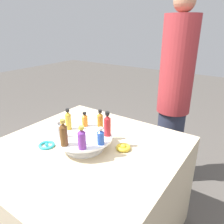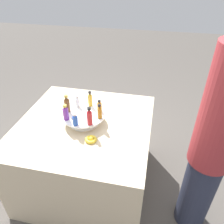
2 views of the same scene
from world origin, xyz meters
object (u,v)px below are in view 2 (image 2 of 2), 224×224
object	(u,v)px
bottle_purple	(66,113)
ribbon_bow_teal	(79,107)
ribbon_bow_gold	(91,139)
bottle_red	(90,117)
display_stand	(84,118)
bottle_clear	(77,101)
person_figure	(214,145)
bottle_blue	(75,120)
bottle_gold	(90,99)
bottle_amber	(100,112)
bottle_orange	(99,106)
bottle_brown	(67,104)

from	to	relation	value
bottle_purple	ribbon_bow_teal	xyz separation A→B (m)	(-0.29, -0.01, -0.13)
ribbon_bow_teal	ribbon_bow_gold	distance (m)	0.46
bottle_red	ribbon_bow_gold	world-z (taller)	bottle_red
display_stand	ribbon_bow_gold	size ratio (longest dim) A/B	3.85
bottle_clear	person_figure	xyz separation A→B (m)	(0.31, 1.02, -0.00)
person_figure	display_stand	bearing A→B (deg)	0.00
bottle_blue	ribbon_bow_teal	bearing A→B (deg)	-163.24
person_figure	ribbon_bow_gold	bearing A→B (deg)	12.11
bottle_gold	bottle_clear	bearing A→B (deg)	-74.02
bottle_clear	bottle_amber	bearing A→B (deg)	60.98
bottle_amber	person_figure	distance (m)	0.82
bottle_orange	bottle_purple	world-z (taller)	bottle_purple
bottle_blue	bottle_red	world-z (taller)	bottle_red
person_figure	bottle_gold	bearing A→B (deg)	-8.11
bottle_orange	bottle_brown	size ratio (longest dim) A/B	0.62
bottle_gold	person_figure	bearing A→B (deg)	69.73
bottle_amber	ribbon_bow_teal	xyz separation A→B (m)	(-0.22, -0.26, -0.13)
bottle_brown	bottle_amber	world-z (taller)	bottle_brown
bottle_blue	bottle_gold	bearing A→B (deg)	173.48
person_figure	bottle_purple	bearing A→B (deg)	5.87
bottle_gold	bottle_brown	world-z (taller)	bottle_brown
bottle_purple	ribbon_bow_teal	world-z (taller)	bottle_purple
bottle_blue	ribbon_bow_teal	xyz separation A→B (m)	(-0.34, -0.10, -0.12)
bottle_amber	bottle_gold	bearing A→B (deg)	-141.52
bottle_gold	person_figure	size ratio (longest dim) A/B	0.08
ribbon_bow_teal	bottle_amber	bearing A→B (deg)	49.77
bottle_brown	bottle_orange	bearing A→B (deg)	105.98
bottle_orange	person_figure	world-z (taller)	person_figure
person_figure	bottle_amber	bearing A→B (deg)	-0.96
bottle_clear	bottle_red	distance (m)	0.28
bottle_brown	bottle_red	xyz separation A→B (m)	(0.12, 0.22, -0.00)
ribbon_bow_teal	person_figure	distance (m)	1.13
bottle_gold	bottle_clear	distance (m)	0.11
display_stand	bottle_blue	size ratio (longest dim) A/B	3.43
bottle_orange	bottle_brown	distance (m)	0.26
bottle_blue	bottle_clear	bearing A→B (deg)	-164.02
display_stand	bottle_amber	size ratio (longest dim) A/B	2.74
bottle_brown	ribbon_bow_gold	bearing A→B (deg)	49.77
bottle_purple	bottle_amber	size ratio (longest dim) A/B	1.06
bottle_red	bottle_amber	world-z (taller)	bottle_red
bottle_gold	ribbon_bow_gold	xyz separation A→B (m)	(0.34, 0.10, -0.13)
display_stand	ribbon_bow_gold	xyz separation A→B (m)	(0.20, 0.12, -0.04)
ribbon_bow_gold	bottle_red	bearing A→B (deg)	-161.18
bottle_orange	display_stand	bearing A→B (deg)	-51.52
bottle_amber	person_figure	bearing A→B (deg)	76.89
bottle_gold	bottle_purple	bearing A→B (deg)	-29.02
display_stand	bottle_amber	bearing A→B (deg)	83.48
bottle_brown	ribbon_bow_teal	distance (m)	0.23
bottle_purple	bottle_red	xyz separation A→B (m)	(0.02, 0.20, 0.01)
bottle_clear	bottle_amber	world-z (taller)	bottle_amber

